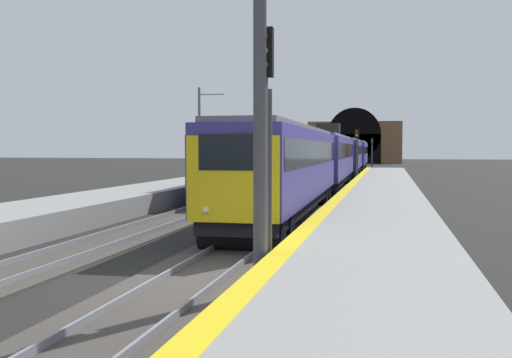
{
  "coord_description": "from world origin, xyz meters",
  "views": [
    {
      "loc": [
        -13.02,
        -4.49,
        3.18
      ],
      "look_at": [
        11.53,
        0.95,
        1.87
      ],
      "focal_mm": 42.08,
      "sensor_mm": 36.0,
      "label": 1
    }
  ],
  "objects_px": {
    "train_main_approaching": "(338,157)",
    "railway_signal_near": "(264,136)",
    "railway_signal_mid": "(357,152)",
    "overhead_signal_gantry": "(77,37)",
    "train_adjacent_platform": "(297,156)",
    "railway_signal_far": "(372,149)",
    "catenary_mast_near": "(200,135)"
  },
  "relations": [
    {
      "from": "railway_signal_near",
      "to": "train_adjacent_platform",
      "type": "bearing_deg",
      "value": -172.29
    },
    {
      "from": "railway_signal_near",
      "to": "catenary_mast_near",
      "type": "relative_size",
      "value": 0.69
    },
    {
      "from": "train_adjacent_platform",
      "to": "railway_signal_near",
      "type": "height_order",
      "value": "railway_signal_near"
    },
    {
      "from": "overhead_signal_gantry",
      "to": "catenary_mast_near",
      "type": "bearing_deg",
      "value": 13.67
    },
    {
      "from": "train_main_approaching",
      "to": "railway_signal_mid",
      "type": "bearing_deg",
      "value": 21.9
    },
    {
      "from": "railway_signal_far",
      "to": "overhead_signal_gantry",
      "type": "relative_size",
      "value": 0.55
    },
    {
      "from": "train_main_approaching",
      "to": "railway_signal_far",
      "type": "bearing_deg",
      "value": 176.84
    },
    {
      "from": "train_main_approaching",
      "to": "railway_signal_near",
      "type": "height_order",
      "value": "railway_signal_near"
    },
    {
      "from": "train_adjacent_platform",
      "to": "railway_signal_near",
      "type": "relative_size",
      "value": 11.09
    },
    {
      "from": "railway_signal_mid",
      "to": "railway_signal_far",
      "type": "height_order",
      "value": "railway_signal_far"
    },
    {
      "from": "railway_signal_near",
      "to": "railway_signal_far",
      "type": "xyz_separation_m",
      "value": [
        85.38,
        0.0,
        -0.53
      ]
    },
    {
      "from": "train_adjacent_platform",
      "to": "railway_signal_mid",
      "type": "bearing_deg",
      "value": 30.26
    },
    {
      "from": "railway_signal_mid",
      "to": "railway_signal_far",
      "type": "bearing_deg",
      "value": -180.0
    },
    {
      "from": "train_adjacent_platform",
      "to": "railway_signal_near",
      "type": "xyz_separation_m",
      "value": [
        -48.61,
        -6.58,
        1.11
      ]
    },
    {
      "from": "train_adjacent_platform",
      "to": "train_main_approaching",
      "type": "bearing_deg",
      "value": 36.01
    },
    {
      "from": "train_main_approaching",
      "to": "overhead_signal_gantry",
      "type": "xyz_separation_m",
      "value": [
        -42.7,
        2.35,
        3.28
      ]
    },
    {
      "from": "railway_signal_mid",
      "to": "overhead_signal_gantry",
      "type": "distance_m",
      "value": 38.51
    },
    {
      "from": "railway_signal_near",
      "to": "railway_signal_far",
      "type": "height_order",
      "value": "railway_signal_near"
    },
    {
      "from": "railway_signal_far",
      "to": "catenary_mast_near",
      "type": "distance_m",
      "value": 50.95
    },
    {
      "from": "train_adjacent_platform",
      "to": "catenary_mast_near",
      "type": "height_order",
      "value": "catenary_mast_near"
    },
    {
      "from": "railway_signal_near",
      "to": "railway_signal_far",
      "type": "distance_m",
      "value": 85.38
    },
    {
      "from": "train_adjacent_platform",
      "to": "railway_signal_far",
      "type": "distance_m",
      "value": 37.35
    },
    {
      "from": "railway_signal_near",
      "to": "railway_signal_mid",
      "type": "distance_m",
      "value": 37.93
    },
    {
      "from": "overhead_signal_gantry",
      "to": "railway_signal_near",
      "type": "bearing_deg",
      "value": -86.81
    },
    {
      "from": "train_main_approaching",
      "to": "railway_signal_near",
      "type": "distance_m",
      "value": 42.51
    },
    {
      "from": "train_main_approaching",
      "to": "railway_signal_far",
      "type": "relative_size",
      "value": 16.18
    },
    {
      "from": "railway_signal_near",
      "to": "railway_signal_mid",
      "type": "bearing_deg",
      "value": -180.0
    },
    {
      "from": "train_main_approaching",
      "to": "train_adjacent_platform",
      "type": "distance_m",
      "value": 7.75
    },
    {
      "from": "railway_signal_near",
      "to": "railway_signal_mid",
      "type": "height_order",
      "value": "railway_signal_near"
    },
    {
      "from": "train_main_approaching",
      "to": "overhead_signal_gantry",
      "type": "bearing_deg",
      "value": -3.8
    },
    {
      "from": "railway_signal_near",
      "to": "overhead_signal_gantry",
      "type": "bearing_deg",
      "value": -86.81
    },
    {
      "from": "railway_signal_mid",
      "to": "overhead_signal_gantry",
      "type": "bearing_deg",
      "value": -6.33
    }
  ]
}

